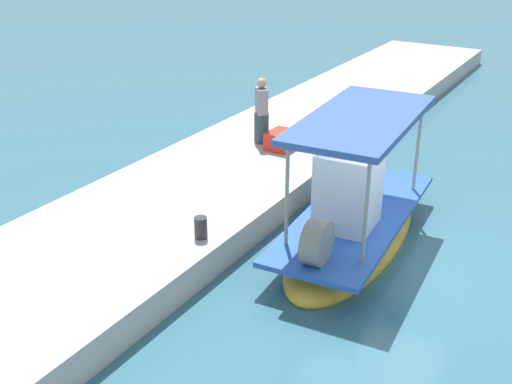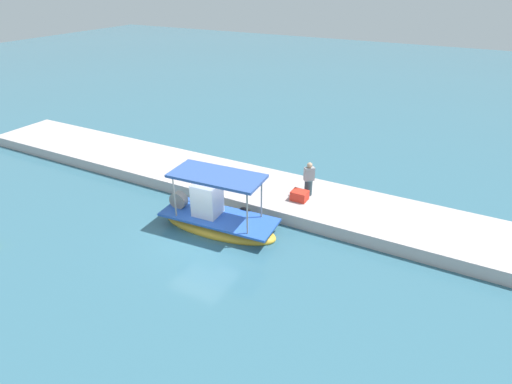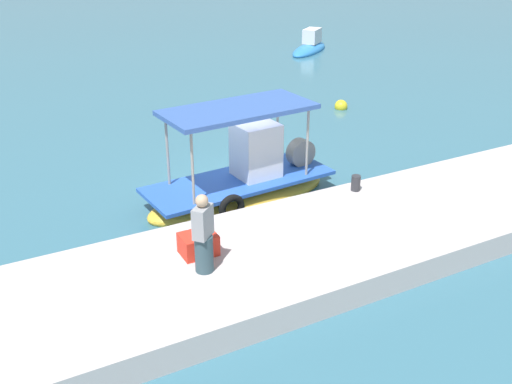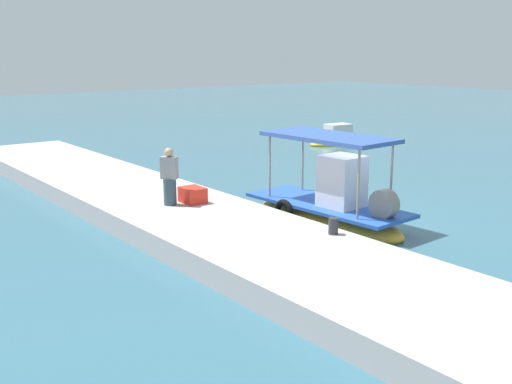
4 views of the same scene
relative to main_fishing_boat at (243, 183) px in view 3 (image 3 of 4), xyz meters
The scene contains 8 objects.
ground_plane 0.96m from the main_fishing_boat, 70.07° to the left, with size 120.00×120.00×0.00m, color #36677A.
dock_quay 3.61m from the main_fishing_boat, 85.51° to the right, with size 36.00×4.00×0.60m, color #BEB1AF.
main_fishing_boat is the anchor object (origin of this frame).
fisherman_near_bollard 4.76m from the main_fishing_boat, 126.70° to the right, with size 0.53×0.53×1.68m.
mooring_bollard 3.06m from the main_fishing_boat, 42.39° to the right, with size 0.24×0.24×0.41m, color #2D2D33.
cargo_crate 4.06m from the main_fishing_boat, 130.56° to the right, with size 0.75×0.60×0.46m, color red.
marker_buoy 9.36m from the main_fishing_boat, 37.52° to the left, with size 0.52×0.52×0.52m.
moored_boat_mid 20.23m from the main_fishing_boat, 51.70° to the left, with size 4.05×3.48×1.48m.
Camera 3 is at (-7.09, -14.10, 7.10)m, focal length 42.12 mm.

